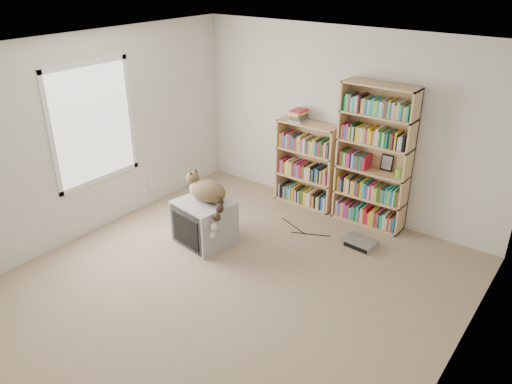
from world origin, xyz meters
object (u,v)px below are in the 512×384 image
Objects in this scene: dvd_player at (360,243)px; bookcase_short at (308,167)px; bookcase_tall at (374,161)px; cat at (209,196)px; crt_tv at (205,222)px.

bookcase_short is at bearing 155.34° from dvd_player.
bookcase_tall is 4.89× the size of dvd_player.
bookcase_tall is at bearing 111.09° from dvd_player.
cat is at bearing -142.02° from dvd_player.
dvd_player is at bearing 41.76° from crt_tv.
bookcase_short is 3.15× the size of dvd_player.
bookcase_tall reaches higher than cat.
bookcase_tall is 1.55× the size of bookcase_short.
cat is at bearing -128.66° from bookcase_tall.
crt_tv is 0.38× the size of bookcase_tall.
crt_tv is at bearing -129.69° from bookcase_tall.
bookcase_short is at bearing 75.86° from cat.
dvd_player is (1.18, -0.64, -0.51)m from bookcase_short.
crt_tv is 0.38m from cat.
crt_tv is at bearing -104.28° from bookcase_short.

